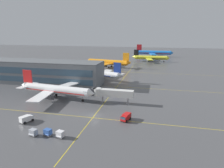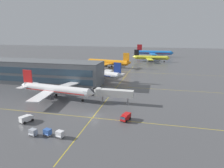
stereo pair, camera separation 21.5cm
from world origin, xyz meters
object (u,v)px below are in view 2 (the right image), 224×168
airliner_far_left_stand (151,58)px  airliner_front_gate (55,89)px  baggage_cart_row_second (47,132)px  service_truck_red_van (126,117)px  baggage_cart_row_middle (60,134)px  jet_bridge (109,93)px  airliner_second_row (97,73)px  airliner_far_right_stand (154,53)px  service_truck_catering (27,118)px  baggage_cart_row_leftmost (33,132)px  airliner_third_row (109,62)px

airliner_far_left_stand → airliner_front_gate: bearing=-106.1°
airliner_front_gate → baggage_cart_row_second: bearing=-65.7°
service_truck_red_van → baggage_cart_row_middle: (-15.24, -14.59, -0.17)m
service_truck_red_van → baggage_cart_row_second: size_ratio=1.56×
jet_bridge → baggage_cart_row_middle: bearing=-101.9°
airliner_second_row → service_truck_red_van: airliner_second_row is taller
service_truck_red_van → airliner_far_right_stand: bearing=89.0°
service_truck_catering → baggage_cart_row_second: service_truck_catering is taller
airliner_far_right_stand → baggage_cart_row_second: size_ratio=14.48×
airliner_far_left_stand → service_truck_red_van: 132.04m
airliner_second_row → jet_bridge: bearing=-66.4°
baggage_cart_row_leftmost → baggage_cart_row_second: same height
airliner_far_right_stand → service_truck_red_van: bearing=-91.0°
service_truck_catering → baggage_cart_row_second: (10.82, -6.31, -0.17)m
baggage_cart_row_leftmost → airliner_far_left_stand: bearing=80.7°
airliner_far_right_stand → baggage_cart_row_middle: (-18.27, -185.36, -3.42)m
airliner_second_row → service_truck_catering: bearing=-94.4°
airliner_second_row → airliner_far_left_stand: bearing=71.6°
service_truck_red_van → jet_bridge: 17.70m
service_truck_catering → airliner_far_left_stand: bearing=77.5°
airliner_front_gate → baggage_cart_row_second: (13.39, -29.60, -2.82)m
service_truck_catering → jet_bridge: bearing=47.9°
airliner_front_gate → baggage_cart_row_leftmost: size_ratio=12.55×
service_truck_red_van → airliner_third_row: bearing=107.2°
airliner_far_left_stand → baggage_cart_row_leftmost: bearing=-99.3°
airliner_front_gate → airliner_second_row: airliner_front_gate is taller
jet_bridge → airliner_second_row: bearing=113.6°
airliner_front_gate → jet_bridge: 23.38m
service_truck_red_van → baggage_cart_row_second: bearing=-142.9°
airliner_front_gate → airliner_third_row: airliner_third_row is taller
baggage_cart_row_leftmost → jet_bridge: size_ratio=0.17×
baggage_cart_row_second → airliner_far_right_stand: bearing=83.2°
baggage_cart_row_middle → jet_bridge: (6.22, 29.54, 3.05)m
airliner_third_row → baggage_cart_row_second: (9.94, -108.11, -2.99)m
airliner_second_row → baggage_cart_row_second: (6.24, -66.37, -2.75)m
airliner_far_left_stand → baggage_cart_row_middle: (-16.58, -146.60, -2.63)m
airliner_second_row → baggage_cart_row_middle: size_ratio=11.99×
airliner_far_left_stand → service_truck_catering: 143.50m
airliner_far_right_stand → jet_bridge: 156.29m
airliner_far_right_stand → service_truck_red_van: airliner_far_right_stand is taller
airliner_third_row → baggage_cart_row_second: bearing=-84.7°
airliner_third_row → baggage_cart_row_middle: size_ratio=13.09×
airliner_far_left_stand → jet_bridge: bearing=-95.1°
airliner_front_gate → service_truck_catering: (2.57, -23.28, -2.65)m
baggage_cart_row_second → jet_bridge: size_ratio=0.17×
service_truck_red_van → jet_bridge: size_ratio=0.27×
airliner_third_row → jet_bridge: airliner_third_row is taller
airliner_second_row → airliner_far_right_stand: bearing=76.6°
airliner_far_right_stand → jet_bridge: bearing=-94.4°
airliner_third_row → baggage_cart_row_leftmost: 109.28m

